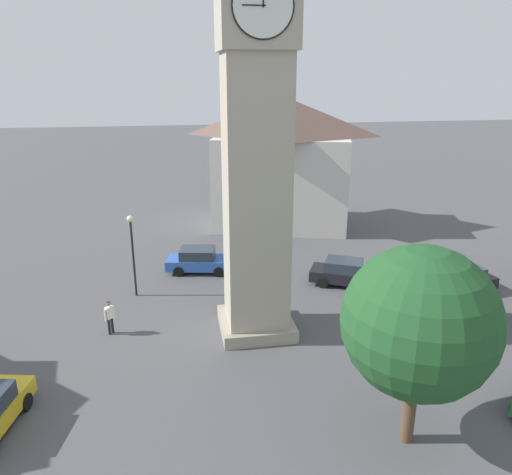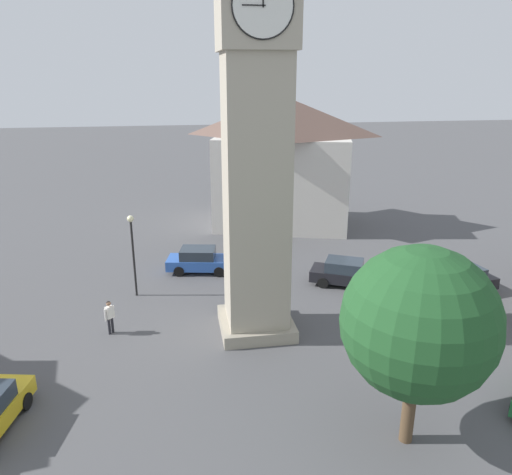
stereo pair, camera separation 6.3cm
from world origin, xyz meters
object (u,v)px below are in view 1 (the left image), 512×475
car_silver_kerb (460,280)px  car_white_side (200,260)px  pedestrian (110,315)px  clock_tower (256,37)px  car_red_corner (346,273)px  lamp_post (132,242)px  tree (419,323)px  building_corner_back (282,161)px

car_silver_kerb → car_white_side: same height
car_white_side → pedestrian: bearing=56.7°
clock_tower → car_red_corner: clock_tower is taller
car_white_side → pedestrian: (4.65, 7.07, 0.25)m
car_white_side → lamp_post: size_ratio=0.94×
car_silver_kerb → car_red_corner: size_ratio=0.98×
car_silver_kerb → pedestrian: pedestrian is taller
pedestrian → tree: bearing=139.6°
car_white_side → tree: bearing=110.4°
car_white_side → lamp_post: (3.72, 2.92, 2.38)m
lamp_post → car_white_side: bearing=-141.9°
tree → lamp_post: (9.73, -13.24, -1.30)m
car_white_side → building_corner_back: bearing=-128.3°
car_red_corner → pedestrian: 13.44m
clock_tower → car_silver_kerb: (-12.03, -2.26, -12.46)m
clock_tower → car_white_side: clock_tower is taller
clock_tower → pedestrian: bearing=-6.0°
building_corner_back → clock_tower: bearing=73.7°
car_silver_kerb → car_white_side: 15.32m
tree → lamp_post: bearing=-53.7°
car_silver_kerb → pedestrian: (18.93, 1.53, 0.25)m
clock_tower → car_red_corner: size_ratio=5.07×
clock_tower → tree: bearing=114.2°
clock_tower → car_red_corner: bearing=-144.3°
tree → building_corner_back: 25.30m
clock_tower → pedestrian: clock_tower is taller
car_white_side → building_corner_back: size_ratio=0.36×
car_white_side → tree: size_ratio=0.63×
tree → building_corner_back: building_corner_back is taller
car_red_corner → building_corner_back: building_corner_back is taller
car_white_side → car_silver_kerb: bearing=158.8°
car_silver_kerb → building_corner_back: building_corner_back is taller
lamp_post → pedestrian: bearing=77.4°
clock_tower → car_silver_kerb: 17.47m
car_silver_kerb → car_red_corner: (5.99, -2.08, 0.00)m
car_white_side → lamp_post: bearing=38.1°
clock_tower → pedestrian: (6.90, -0.73, -12.22)m
car_red_corner → building_corner_back: size_ratio=0.36×
car_silver_kerb → car_red_corner: same height
building_corner_back → lamp_post: building_corner_back is taller
car_silver_kerb → building_corner_back: 16.87m
car_silver_kerb → tree: bearing=52.1°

